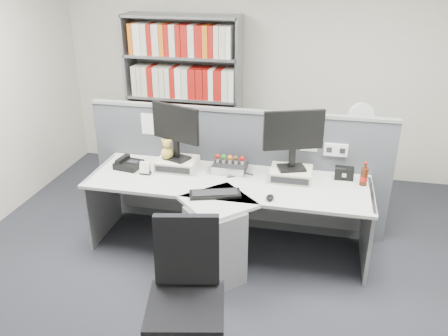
% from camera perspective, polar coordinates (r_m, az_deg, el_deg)
% --- Properties ---
extents(ground, '(5.50, 5.50, 0.00)m').
position_cam_1_polar(ground, '(4.00, -2.07, -15.94)').
color(ground, '#2D2E35').
rests_on(ground, ground).
extents(room_shell, '(5.04, 5.54, 2.72)m').
position_cam_1_polar(room_shell, '(3.16, -2.56, 9.71)').
color(room_shell, beige).
rests_on(room_shell, ground).
extents(partition, '(3.00, 0.08, 1.27)m').
position_cam_1_polar(partition, '(4.69, 1.62, -0.09)').
color(partition, '#4D5057').
rests_on(partition, ground).
extents(desk, '(2.60, 1.20, 0.72)m').
position_cam_1_polar(desk, '(4.21, -0.16, -6.06)').
color(desk, beige).
rests_on(desk, ground).
extents(monitor_riser_left, '(0.38, 0.31, 0.10)m').
position_cam_1_polar(monitor_riser_left, '(4.53, -5.77, 0.53)').
color(monitor_riser_left, beige).
rests_on(monitor_riser_left, desk).
extents(monitor_riser_right, '(0.38, 0.31, 0.10)m').
position_cam_1_polar(monitor_riser_right, '(4.34, 8.21, -0.73)').
color(monitor_riser_right, beige).
rests_on(monitor_riser_right, desk).
extents(monitor_left, '(0.50, 0.24, 0.54)m').
position_cam_1_polar(monitor_left, '(4.40, -5.96, 4.95)').
color(monitor_left, black).
rests_on(monitor_left, monitor_riser_left).
extents(monitor_right, '(0.53, 0.25, 0.56)m').
position_cam_1_polar(monitor_right, '(4.19, 8.51, 4.03)').
color(monitor_right, black).
rests_on(monitor_right, monitor_riser_right).
extents(desktop_pc, '(0.31, 0.28, 0.08)m').
position_cam_1_polar(desktop_pc, '(4.47, 0.76, 0.18)').
color(desktop_pc, black).
rests_on(desktop_pc, desk).
extents(figurines, '(0.29, 0.05, 0.09)m').
position_cam_1_polar(figurines, '(4.42, 0.72, 1.20)').
color(figurines, beige).
rests_on(figurines, desktop_pc).
extents(keyboard, '(0.47, 0.29, 0.03)m').
position_cam_1_polar(keyboard, '(4.01, -1.11, -3.18)').
color(keyboard, black).
rests_on(keyboard, desk).
extents(mouse, '(0.07, 0.10, 0.04)m').
position_cam_1_polar(mouse, '(3.96, 5.66, -3.62)').
color(mouse, black).
rests_on(mouse, desk).
extents(desk_phone, '(0.26, 0.25, 0.10)m').
position_cam_1_polar(desk_phone, '(4.63, -11.67, 0.49)').
color(desk_phone, black).
rests_on(desk_phone, desk).
extents(desk_calendar, '(0.10, 0.08, 0.12)m').
position_cam_1_polar(desk_calendar, '(4.45, -9.63, -0.11)').
color(desk_calendar, black).
rests_on(desk_calendar, desk).
extents(plush_toy, '(0.12, 0.12, 0.20)m').
position_cam_1_polar(plush_toy, '(4.49, -7.01, 2.14)').
color(plush_toy, gold).
rests_on(plush_toy, monitor_riser_left).
extents(speaker, '(0.17, 0.09, 0.11)m').
position_cam_1_polar(speaker, '(4.43, 14.51, -0.62)').
color(speaker, black).
rests_on(speaker, desk).
extents(cola_bottle, '(0.07, 0.07, 0.22)m').
position_cam_1_polar(cola_bottle, '(4.35, 16.78, -1.00)').
color(cola_bottle, '#3F190A').
rests_on(cola_bottle, desk).
extents(shelving_unit, '(1.41, 0.40, 2.00)m').
position_cam_1_polar(shelving_unit, '(5.88, -4.88, 8.31)').
color(shelving_unit, slate).
rests_on(shelving_unit, ground).
extents(filing_cabinet, '(0.45, 0.61, 0.70)m').
position_cam_1_polar(filing_cabinet, '(5.45, 15.55, -0.90)').
color(filing_cabinet, slate).
rests_on(filing_cabinet, ground).
extents(desk_fan, '(0.29, 0.19, 0.50)m').
position_cam_1_polar(desk_fan, '(5.21, 16.36, 5.73)').
color(desk_fan, white).
rests_on(desk_fan, filing_cabinet).
extents(office_chair, '(0.69, 0.68, 1.05)m').
position_cam_1_polar(office_chair, '(3.19, -4.64, -15.14)').
color(office_chair, silver).
rests_on(office_chair, ground).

